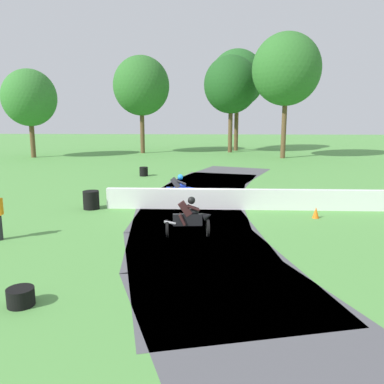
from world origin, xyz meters
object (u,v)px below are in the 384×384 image
at_px(motorcycle_chase_black, 190,218).
at_px(traffic_cone, 316,213).
at_px(tire_stack_mid_b, 21,297).
at_px(tire_stack_near, 144,172).
at_px(tire_stack_mid_a, 91,200).
at_px(motorcycle_lead_blue, 179,190).

bearing_deg(motorcycle_chase_black, traffic_cone, 28.07).
distance_m(motorcycle_chase_black, tire_stack_mid_b, 6.31).
bearing_deg(traffic_cone, tire_stack_mid_b, -137.11).
distance_m(tire_stack_near, tire_stack_mid_a, 9.40).
height_order(tire_stack_near, traffic_cone, tire_stack_near).
xyz_separation_m(motorcycle_lead_blue, traffic_cone, (5.72, -2.40, -0.43)).
bearing_deg(tire_stack_near, tire_stack_mid_a, -95.15).
bearing_deg(tire_stack_near, motorcycle_lead_blue, -70.15).
bearing_deg(tire_stack_mid_a, motorcycle_lead_blue, 17.62).
height_order(motorcycle_lead_blue, motorcycle_chase_black, motorcycle_chase_black).
bearing_deg(motorcycle_lead_blue, tire_stack_near, 109.85).
relative_size(tire_stack_mid_a, traffic_cone, 1.82).
bearing_deg(tire_stack_mid_a, tire_stack_mid_b, -83.54).
relative_size(tire_stack_near, traffic_cone, 1.36).
xyz_separation_m(tire_stack_mid_a, traffic_cone, (9.51, -1.20, -0.18)).
distance_m(motorcycle_lead_blue, traffic_cone, 6.22).
height_order(tire_stack_mid_a, tire_stack_mid_b, tire_stack_mid_a).
distance_m(motorcycle_chase_black, tire_stack_near, 13.73).
height_order(motorcycle_chase_black, tire_stack_mid_a, motorcycle_chase_black).
height_order(tire_stack_near, tire_stack_mid_a, tire_stack_mid_a).
relative_size(tire_stack_mid_a, tire_stack_mid_b, 1.33).
height_order(tire_stack_near, tire_stack_mid_b, tire_stack_near).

